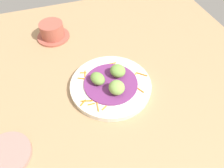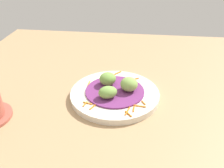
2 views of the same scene
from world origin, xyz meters
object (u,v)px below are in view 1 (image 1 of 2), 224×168
side_plate_small (7,155)px  guac_scoop_center (117,88)px  terracotta_bowl (52,31)px  main_plate (111,86)px  guac_scoop_left (98,79)px  guac_scoop_right (118,71)px

side_plate_small → guac_scoop_center: bearing=15.7°
terracotta_bowl → main_plate: bearing=-67.0°
guac_scoop_left → guac_scoop_center: size_ratio=1.05×
guac_scoop_left → main_plate: bearing=-22.2°
guac_scoop_right → side_plate_small: size_ratio=0.41×
guac_scoop_left → guac_scoop_center: guac_scoop_center is taller
main_plate → guac_scoop_center: bearing=-82.2°
guac_scoop_right → terracotta_bowl: bearing=119.6°
guac_scoop_center → main_plate: bearing=97.8°
main_plate → guac_scoop_center: 5.57cm
guac_scoop_center → guac_scoop_right: 7.38cm
guac_scoop_right → terracotta_bowl: size_ratio=0.40×
side_plate_small → main_plate: bearing=22.3°
guac_scoop_center → side_plate_small: bearing=-164.3°
guac_scoop_center → guac_scoop_right: (2.79, 6.83, -0.15)cm
guac_scoop_center → side_plate_small: size_ratio=0.40×
main_plate → guac_scoop_right: 5.48cm
guac_scoop_left → guac_scoop_center: (4.52, -5.83, 0.39)cm
main_plate → side_plate_small: size_ratio=2.09×
terracotta_bowl → guac_scoop_left: bearing=-72.2°
guac_scoop_right → side_plate_small: (-37.12, -16.47, -3.66)cm
side_plate_small → terracotta_bowl: terracotta_bowl is taller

